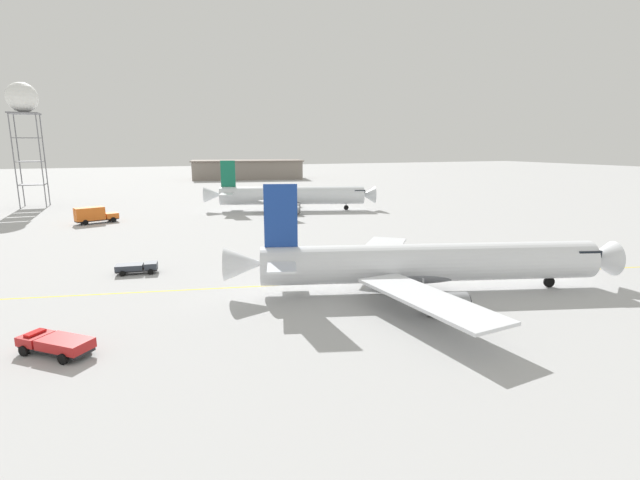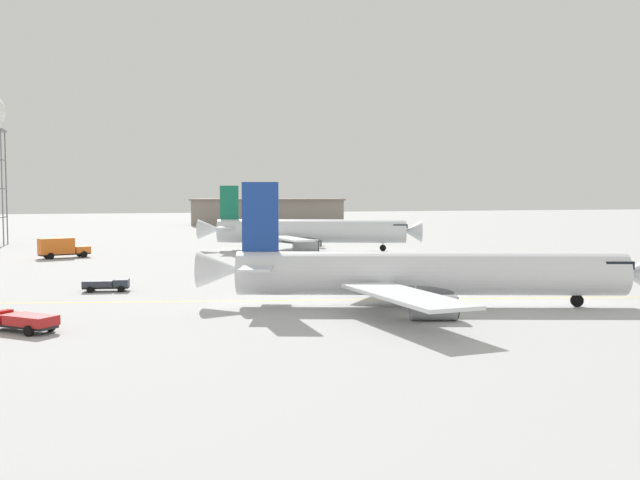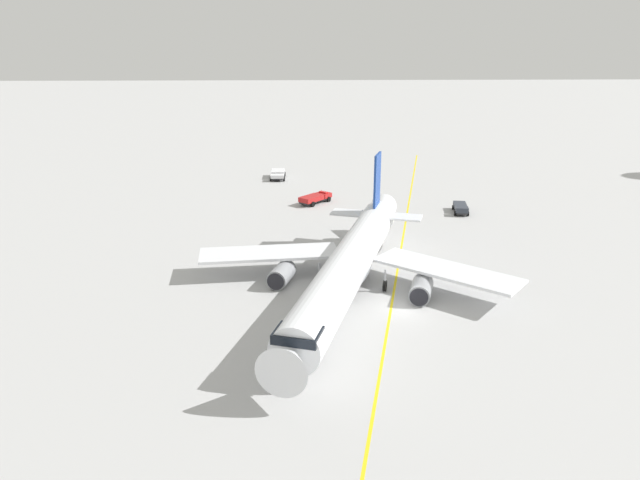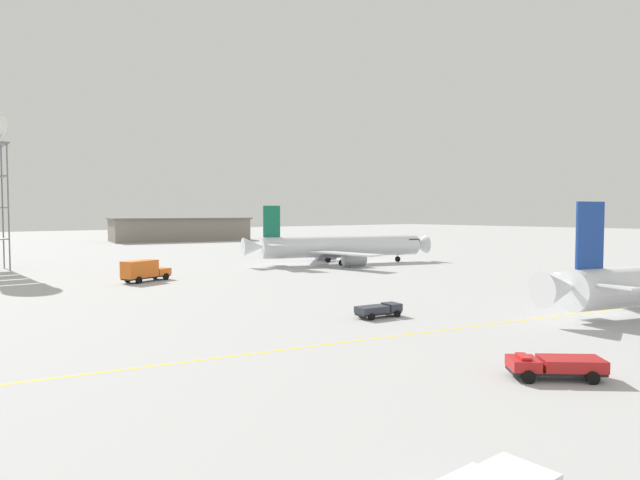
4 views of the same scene
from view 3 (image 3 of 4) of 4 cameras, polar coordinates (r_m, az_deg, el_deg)
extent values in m
plane|color=#B2B2B2|center=(54.57, 8.21, -6.69)|extent=(600.00, 600.00, 0.00)
cylinder|color=white|center=(56.13, 2.71, -2.50)|extent=(13.62, 33.46, 3.83)
cone|color=white|center=(40.37, -3.07, -11.61)|extent=(4.36, 3.94, 3.63)
cone|color=white|center=(73.19, 5.89, 2.82)|extent=(4.29, 4.78, 3.25)
cube|color=black|center=(41.77, -2.14, -9.12)|extent=(3.81, 3.25, 0.70)
ellipsoid|color=slate|center=(58.05, 3.06, -2.88)|extent=(6.88, 12.65, 2.10)
cube|color=#193D93|center=(68.65, 5.52, 5.77)|extent=(1.17, 3.13, 6.07)
cube|color=white|center=(69.29, 7.88, 2.22)|extent=(5.09, 3.82, 0.20)
cube|color=white|center=(70.26, 2.98, 2.61)|extent=(5.09, 3.82, 0.20)
cube|color=white|center=(58.14, 12.10, -2.85)|extent=(13.74, 12.49, 0.28)
cube|color=white|center=(61.51, -4.90, -1.26)|extent=(14.60, 5.75, 0.28)
cylinder|color=gray|center=(56.53, 9.69, -4.71)|extent=(2.96, 4.00, 2.00)
cylinder|color=black|center=(54.86, 9.49, -5.46)|extent=(1.67, 0.64, 1.70)
cylinder|color=gray|center=(59.19, -3.71, -3.35)|extent=(2.96, 4.00, 2.00)
cylinder|color=black|center=(57.60, -4.30, -4.02)|extent=(1.67, 0.64, 1.70)
cylinder|color=#9EA0A5|center=(45.48, -0.94, -10.03)|extent=(0.20, 0.20, 1.71)
cylinder|color=black|center=(45.90, -0.94, -10.96)|extent=(0.61, 1.14, 1.10)
cylinder|color=#9EA0A5|center=(57.68, 6.27, -3.62)|extent=(0.20, 0.20, 1.71)
cylinder|color=black|center=(58.01, 6.24, -4.40)|extent=(0.61, 1.14, 1.10)
cylinder|color=#9EA0A5|center=(58.95, -0.10, -2.99)|extent=(0.20, 0.20, 1.71)
cylinder|color=black|center=(59.28, -0.10, -3.76)|extent=(0.61, 1.14, 1.10)
cube|color=#232326|center=(85.69, 13.34, 2.85)|extent=(2.10, 4.66, 0.20)
cube|color=#2D333D|center=(84.06, 13.47, 2.85)|extent=(1.89, 1.58, 0.70)
cube|color=black|center=(83.49, 13.52, 2.81)|extent=(1.44, 0.29, 0.39)
cube|color=#2D333D|center=(86.32, 13.30, 3.25)|extent=(2.13, 3.16, 0.60)
cylinder|color=black|center=(84.32, 14.02, 2.47)|extent=(0.37, 0.67, 0.64)
cylinder|color=black|center=(84.11, 12.87, 2.52)|extent=(0.37, 0.67, 0.64)
cylinder|color=black|center=(87.19, 13.79, 3.03)|extent=(0.37, 0.67, 0.64)
cylinder|color=black|center=(86.99, 12.67, 3.08)|extent=(0.37, 0.67, 0.64)
cube|color=#232326|center=(104.06, -4.07, 6.18)|extent=(1.97, 5.49, 0.20)
cube|color=white|center=(102.11, -4.13, 6.14)|extent=(2.28, 1.66, 0.55)
cube|color=black|center=(101.38, -4.14, 6.10)|extent=(1.90, 0.10, 0.31)
cube|color=white|center=(104.86, -4.06, 6.53)|extent=(2.29, 3.65, 0.70)
cylinder|color=black|center=(102.16, -3.48, 5.89)|extent=(0.29, 0.80, 0.80)
cylinder|color=black|center=(102.27, -4.76, 5.87)|extent=(0.29, 0.80, 0.80)
cylinder|color=black|center=(105.74, -3.42, 6.34)|extent=(0.29, 0.80, 0.80)
cylinder|color=black|center=(105.85, -4.65, 6.32)|extent=(0.29, 0.80, 0.80)
cube|color=#232326|center=(88.14, -0.45, 3.86)|extent=(4.89, 5.16, 0.20)
cube|color=red|center=(89.43, 0.35, 4.36)|extent=(2.56, 2.53, 0.65)
cube|color=black|center=(89.94, 0.64, 4.51)|extent=(1.28, 1.17, 0.36)
cube|color=red|center=(87.35, -0.84, 4.02)|extent=(3.88, 4.00, 0.70)
cube|color=red|center=(89.33, 0.35, 4.63)|extent=(1.43, 1.37, 0.16)
cylinder|color=black|center=(90.18, -0.14, 4.14)|extent=(0.72, 0.75, 0.76)
cylinder|color=black|center=(88.96, 0.84, 3.93)|extent=(0.72, 0.75, 0.76)
cylinder|color=black|center=(87.53, -1.68, 3.68)|extent=(0.72, 0.75, 0.76)
cylinder|color=black|center=(86.27, -0.71, 3.45)|extent=(0.72, 0.75, 0.76)
cube|color=yellow|center=(63.00, 7.43, -3.05)|extent=(28.70, 129.06, 0.01)
camera|label=1|loc=(86.28, -24.81, 11.31)|focal=25.80mm
camera|label=2|loc=(95.52, -35.48, 7.36)|focal=39.99mm
camera|label=4|loc=(117.92, -8.80, 12.15)|focal=30.69mm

